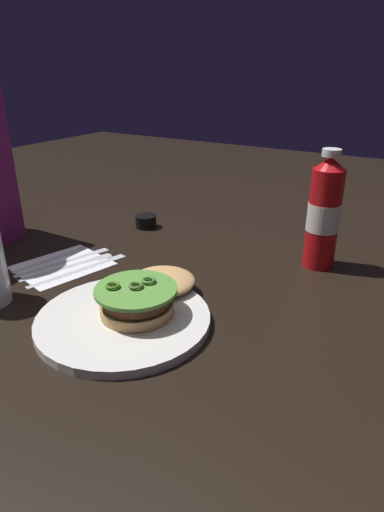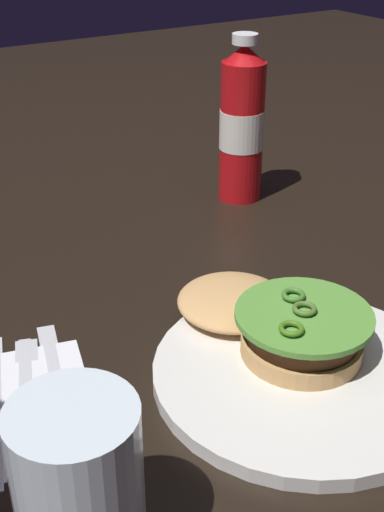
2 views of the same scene
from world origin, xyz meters
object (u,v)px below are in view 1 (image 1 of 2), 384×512
object	(u,v)px
butter_knife	(85,267)
steak_knife	(70,259)
burger_sandwich	(146,292)
condiment_cup	(146,221)
napkin	(62,266)
fork_utensil	(74,264)
ketchup_bottle	(324,214)
spoon_utensil	(63,254)
dinner_plate	(124,319)

from	to	relation	value
butter_knife	steak_knife	distance (m)	0.06
burger_sandwich	steak_knife	xyz separation A→B (m)	(0.08, 0.26, -0.03)
steak_knife	condiment_cup	bearing A→B (deg)	-3.23
napkin	fork_utensil	bearing A→B (deg)	-54.22
ketchup_bottle	spoon_utensil	distance (m)	0.55
ketchup_bottle	fork_utensil	distance (m)	0.51
spoon_utensil	ketchup_bottle	bearing A→B (deg)	-63.74
butter_knife	steak_knife	bearing A→B (deg)	76.57
spoon_utensil	burger_sandwich	bearing A→B (deg)	-107.02
ketchup_bottle	napkin	distance (m)	0.54
burger_sandwich	ketchup_bottle	distance (m)	0.39
steak_knife	spoon_utensil	distance (m)	0.03
burger_sandwich	dinner_plate	bearing A→B (deg)	171.16
napkin	fork_utensil	size ratio (longest dim) A/B	0.87
condiment_cup	fork_utensil	size ratio (longest dim) A/B	0.27
napkin	butter_knife	world-z (taller)	butter_knife
butter_knife	steak_knife	world-z (taller)	same
condiment_cup	spoon_utensil	xyz separation A→B (m)	(-0.24, 0.04, -0.01)
dinner_plate	fork_utensil	size ratio (longest dim) A/B	1.41
fork_utensil	steak_knife	distance (m)	0.03
dinner_plate	spoon_utensil	world-z (taller)	dinner_plate
burger_sandwich	spoon_utensil	distance (m)	0.30
dinner_plate	condiment_cup	world-z (taller)	condiment_cup
steak_knife	fork_utensil	bearing A→B (deg)	-117.37
steak_knife	butter_knife	bearing A→B (deg)	-103.43
condiment_cup	spoon_utensil	size ratio (longest dim) A/B	0.30
napkin	fork_utensil	world-z (taller)	fork_utensil
spoon_utensil	fork_utensil	bearing A→B (deg)	-112.65
ketchup_bottle	condiment_cup	world-z (taller)	ketchup_bottle
ketchup_bottle	fork_utensil	xyz separation A→B (m)	(-0.26, 0.43, -0.11)
napkin	spoon_utensil	xyz separation A→B (m)	(0.04, 0.04, 0.00)
napkin	spoon_utensil	distance (m)	0.05
dinner_plate	fork_utensil	world-z (taller)	dinner_plate
burger_sandwich	ketchup_bottle	size ratio (longest dim) A/B	0.92
butter_knife	fork_utensil	size ratio (longest dim) A/B	1.09
fork_utensil	spoon_utensil	distance (m)	0.06
condiment_cup	napkin	distance (m)	0.28
butter_knife	spoon_utensil	distance (m)	0.09
ketchup_bottle	steak_knife	distance (m)	0.53
steak_knife	burger_sandwich	bearing A→B (deg)	-106.88
dinner_plate	steak_knife	distance (m)	0.28
burger_sandwich	condiment_cup	xyz separation A→B (m)	(0.33, 0.25, -0.02)
burger_sandwich	spoon_utensil	world-z (taller)	burger_sandwich
ketchup_bottle	butter_knife	xyz separation A→B (m)	(-0.26, 0.40, -0.11)
burger_sandwich	ketchup_bottle	bearing A→B (deg)	-30.53
fork_utensil	spoon_utensil	world-z (taller)	same
dinner_plate	burger_sandwich	world-z (taller)	burger_sandwich
ketchup_bottle	butter_knife	size ratio (longest dim) A/B	1.10
condiment_cup	dinner_plate	bearing A→B (deg)	-147.90
condiment_cup	butter_knife	distance (m)	0.27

